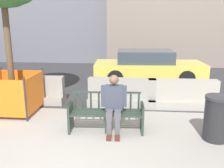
# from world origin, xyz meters

# --- Properties ---
(ground_plane) EXTENTS (200.00, 200.00, 0.00)m
(ground_plane) POSITION_xyz_m (0.00, 0.00, 0.00)
(ground_plane) COLOR gray
(street_asphalt) EXTENTS (120.00, 12.00, 0.01)m
(street_asphalt) POSITION_xyz_m (0.00, 8.70, 0.00)
(street_asphalt) COLOR #333335
(street_asphalt) RESTS_ON ground
(street_bench) EXTENTS (1.71, 0.61, 0.88)m
(street_bench) POSITION_xyz_m (0.76, 1.32, 0.40)
(street_bench) COLOR #28382D
(street_bench) RESTS_ON ground
(seated_person) EXTENTS (0.59, 0.74, 1.31)m
(seated_person) POSITION_xyz_m (0.93, 1.27, 0.69)
(seated_person) COLOR #383D4C
(seated_person) RESTS_ON ground
(jersey_barrier_centre) EXTENTS (2.02, 0.73, 0.84)m
(jersey_barrier_centre) POSITION_xyz_m (1.02, 3.14, 0.34)
(jersey_barrier_centre) COLOR gray
(jersey_barrier_centre) RESTS_ON ground
(jersey_barrier_left) EXTENTS (2.02, 0.75, 0.84)m
(jersey_barrier_left) POSITION_xyz_m (-1.78, 3.19, 0.34)
(jersey_barrier_left) COLOR gray
(jersey_barrier_left) RESTS_ON ground
(jersey_barrier_right) EXTENTS (2.01, 0.71, 0.84)m
(jersey_barrier_right) POSITION_xyz_m (2.80, 3.14, 0.34)
(jersey_barrier_right) COLOR #9E998E
(jersey_barrier_right) RESTS_ON ground
(construction_fence) EXTENTS (1.33, 1.33, 1.16)m
(construction_fence) POSITION_xyz_m (-1.95, 2.33, 0.58)
(construction_fence) COLOR #2D2D33
(construction_fence) RESTS_ON ground
(car_taxi_near) EXTENTS (4.57, 2.06, 1.32)m
(car_taxi_near) POSITION_xyz_m (1.94, 6.40, 0.67)
(car_taxi_near) COLOR #DBC64C
(car_taxi_near) RESTS_ON ground
(trash_bin) EXTENTS (0.55, 0.55, 0.97)m
(trash_bin) POSITION_xyz_m (3.13, 1.07, 0.49)
(trash_bin) COLOR #232326
(trash_bin) RESTS_ON ground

